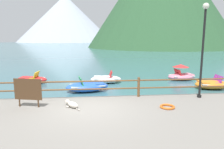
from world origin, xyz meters
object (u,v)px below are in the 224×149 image
at_px(dog_resting, 72,104).
at_px(pedal_boat_1, 88,86).
at_px(lamp_post, 203,42).
at_px(pedal_boat_5, 181,74).
at_px(pedal_boat_4, 212,84).
at_px(life_ring, 167,107).
at_px(pedal_boat_3, 32,80).
at_px(pedal_boat_2, 106,79).
at_px(sign_board, 28,90).

height_order(dog_resting, pedal_boat_1, pedal_boat_1).
relative_size(lamp_post, pedal_boat_5, 1.91).
bearing_deg(lamp_post, dog_resting, -171.60).
xyz_separation_m(dog_resting, pedal_boat_4, (8.47, 4.01, -0.24)).
bearing_deg(life_ring, dog_resting, 173.39).
xyz_separation_m(life_ring, pedal_boat_1, (-3.34, 4.54, -0.14)).
bearing_deg(lamp_post, pedal_boat_5, 73.78).
relative_size(pedal_boat_1, pedal_boat_3, 1.25).
bearing_deg(pedal_boat_2, pedal_boat_4, -19.69).
bearing_deg(lamp_post, pedal_boat_1, 149.27).
bearing_deg(pedal_boat_2, pedal_boat_5, 5.76).
relative_size(pedal_boat_3, pedal_boat_5, 0.98).
height_order(lamp_post, dog_resting, lamp_post).
relative_size(sign_board, life_ring, 1.95).
distance_m(life_ring, pedal_boat_4, 6.39).
xyz_separation_m(life_ring, pedal_boat_2, (-2.08, 6.85, -0.16)).
bearing_deg(pedal_boat_5, sign_board, -144.48).
relative_size(pedal_boat_1, pedal_boat_2, 1.26).
height_order(lamp_post, life_ring, lamp_post).
relative_size(pedal_boat_2, pedal_boat_5, 0.97).
distance_m(dog_resting, pedal_boat_4, 9.38).
xyz_separation_m(sign_board, pedal_boat_1, (2.34, 3.89, -0.83)).
height_order(pedal_boat_3, pedal_boat_5, pedal_boat_5).
height_order(sign_board, pedal_boat_3, sign_board).
bearing_deg(life_ring, pedal_boat_4, 44.35).
distance_m(sign_board, pedal_boat_4, 10.96).
xyz_separation_m(life_ring, pedal_boat_5, (3.84, 7.44, -0.04)).
relative_size(lamp_post, pedal_boat_3, 1.95).
relative_size(life_ring, pedal_boat_2, 0.27).
relative_size(pedal_boat_2, pedal_boat_3, 0.99).
xyz_separation_m(lamp_post, pedal_boat_3, (-9.43, 5.94, -2.75)).
height_order(pedal_boat_1, pedal_boat_3, pedal_boat_1).
height_order(pedal_boat_2, pedal_boat_5, pedal_boat_5).
bearing_deg(dog_resting, pedal_boat_1, 82.12).
relative_size(pedal_boat_3, pedal_boat_4, 0.99).
xyz_separation_m(lamp_post, pedal_boat_4, (2.51, 3.13, -2.72)).
relative_size(sign_board, pedal_boat_5, 0.52).
distance_m(lamp_post, life_ring, 3.55).
height_order(lamp_post, sign_board, lamp_post).
bearing_deg(pedal_boat_3, pedal_boat_5, 0.88).
distance_m(life_ring, pedal_boat_2, 7.16).
bearing_deg(dog_resting, sign_board, 173.48).
bearing_deg(sign_board, pedal_boat_4, 20.41).
bearing_deg(life_ring, pedal_boat_1, 126.29).
distance_m(sign_board, life_ring, 5.75).
relative_size(sign_board, pedal_boat_4, 0.53).
bearing_deg(pedal_boat_1, pedal_boat_5, 22.01).
height_order(life_ring, pedal_boat_3, pedal_boat_3).
bearing_deg(sign_board, pedal_boat_5, 35.52).
height_order(dog_resting, life_ring, dog_resting).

